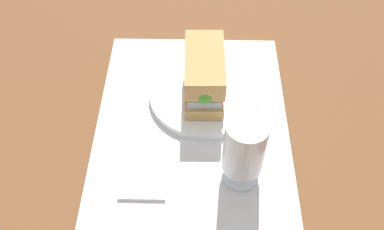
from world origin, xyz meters
The scene contains 7 objects.
ground_plane centered at (0.00, 0.00, 0.00)m, with size 3.00×3.00×0.00m, color brown.
tray centered at (0.00, 0.00, 0.01)m, with size 0.44×0.32×0.02m, color silver.
placemat centered at (0.00, 0.00, 0.02)m, with size 0.38×0.27×0.00m, color silver.
plate centered at (-0.06, 0.02, 0.03)m, with size 0.19×0.19×0.01m, color white.
sandwich centered at (-0.06, 0.02, 0.08)m, with size 0.13×0.07×0.08m.
beer_glass centered at (0.10, 0.08, 0.09)m, with size 0.06×0.06×0.12m.
napkin_folded centered at (0.10, -0.07, 0.02)m, with size 0.09×0.07×0.01m, color white.
Camera 1 is at (0.44, 0.01, 0.58)m, focal length 40.11 mm.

